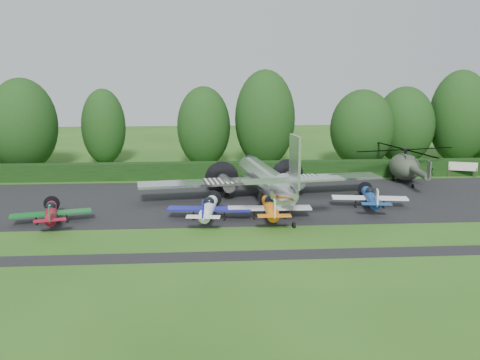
{
  "coord_description": "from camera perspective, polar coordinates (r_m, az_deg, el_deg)",
  "views": [
    {
      "loc": [
        -3.16,
        -41.8,
        13.13
      ],
      "look_at": [
        0.36,
        8.17,
        2.5
      ],
      "focal_mm": 40.0,
      "sensor_mm": 36.0,
      "label": 1
    }
  ],
  "objects": [
    {
      "name": "transport_plane",
      "position": [
        52.88,
        2.76,
        0.08
      ],
      "size": [
        25.02,
        19.18,
        8.02
      ],
      "rotation": [
        0.0,
        0.0,
        -0.14
      ],
      "color": "silver",
      "rests_on": "ground"
    },
    {
      "name": "sign_board",
      "position": [
        70.01,
        22.69,
        1.28
      ],
      "size": [
        3.3,
        0.12,
        1.85
      ],
      "rotation": [
        0.0,
        0.0,
        0.33
      ],
      "color": "#3F3326",
      "rests_on": "ground"
    },
    {
      "name": "tree_4",
      "position": [
        75.4,
        -14.34,
        5.52
      ],
      "size": [
        5.94,
        5.94,
        10.3
      ],
      "color": "black",
      "rests_on": "ground"
    },
    {
      "name": "tree_1",
      "position": [
        71.34,
        -3.89,
        5.67
      ],
      "size": [
        7.05,
        7.05,
        10.68
      ],
      "color": "black",
      "rests_on": "ground"
    },
    {
      "name": "tree_8",
      "position": [
        71.17,
        2.68,
        6.55
      ],
      "size": [
        7.96,
        7.96,
        12.85
      ],
      "color": "black",
      "rests_on": "ground"
    },
    {
      "name": "apron",
      "position": [
        53.53,
        -0.52,
        -2.21
      ],
      "size": [
        70.0,
        18.0,
        0.01
      ],
      "primitive_type": "cube",
      "color": "black",
      "rests_on": "ground"
    },
    {
      "name": "light_plane_orange",
      "position": [
        46.51,
        3.22,
        -2.94
      ],
      "size": [
        7.3,
        7.68,
        2.81
      ],
      "rotation": [
        0.0,
        0.0,
        0.03
      ],
      "color": "orange",
      "rests_on": "ground"
    },
    {
      "name": "helicopter",
      "position": [
        64.41,
        17.18,
        1.6
      ],
      "size": [
        12.23,
        14.32,
        3.94
      ],
      "rotation": [
        0.0,
        0.0,
        0.06
      ],
      "color": "#353D2F",
      "rests_on": "ground"
    },
    {
      "name": "tree_7",
      "position": [
        76.61,
        17.14,
        5.57
      ],
      "size": [
        8.04,
        8.04,
        10.58
      ],
      "color": "black",
      "rests_on": "ground"
    },
    {
      "name": "ground",
      "position": [
        43.93,
        0.28,
        -5.41
      ],
      "size": [
        160.0,
        160.0,
        0.0
      ],
      "primitive_type": "plane",
      "color": "#254E16",
      "rests_on": "ground"
    },
    {
      "name": "tree_9",
      "position": [
        78.1,
        -23.51,
        5.14
      ],
      "size": [
        6.29,
        6.29,
        10.37
      ],
      "color": "black",
      "rests_on": "ground"
    },
    {
      "name": "tree_2",
      "position": [
        73.4,
        -22.15,
        5.46
      ],
      "size": [
        8.56,
        8.56,
        11.84
      ],
      "color": "black",
      "rests_on": "ground"
    },
    {
      "name": "light_plane_blue",
      "position": [
        51.66,
        13.74,
        -1.8
      ],
      "size": [
        7.05,
        7.41,
        2.71
      ],
      "rotation": [
        0.0,
        0.0,
        0.15
      ],
      "color": "navy",
      "rests_on": "ground"
    },
    {
      "name": "hedgerow",
      "position": [
        64.23,
        -1.13,
        0.18
      ],
      "size": [
        90.0,
        1.6,
        2.0
      ],
      "primitive_type": "cube",
      "color": "black",
      "rests_on": "ground"
    },
    {
      "name": "light_plane_white",
      "position": [
        46.21,
        -3.38,
        -3.04
      ],
      "size": [
        7.29,
        7.66,
        2.8
      ],
      "rotation": [
        0.0,
        0.0,
        0.13
      ],
      "color": "white",
      "rests_on": "ground"
    },
    {
      "name": "tree_3",
      "position": [
        79.95,
        22.38,
        6.25
      ],
      "size": [
        8.15,
        8.15,
        12.79
      ],
      "color": "black",
      "rests_on": "ground"
    },
    {
      "name": "taxiway_verge",
      "position": [
        38.26,
        0.96,
        -8.09
      ],
      "size": [
        70.0,
        2.0,
        0.0
      ],
      "primitive_type": "cube",
      "color": "black",
      "rests_on": "ground"
    },
    {
      "name": "tree_5",
      "position": [
        72.54,
        12.89,
        5.36
      ],
      "size": [
        8.37,
        8.37,
        10.3
      ],
      "color": "black",
      "rests_on": "ground"
    },
    {
      "name": "light_plane_red",
      "position": [
        47.93,
        -19.51,
        -3.31
      ],
      "size": [
        6.62,
        6.96,
        2.54
      ],
      "rotation": [
        0.0,
        0.0,
        -0.24
      ],
      "color": "maroon",
      "rests_on": "ground"
    }
  ]
}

